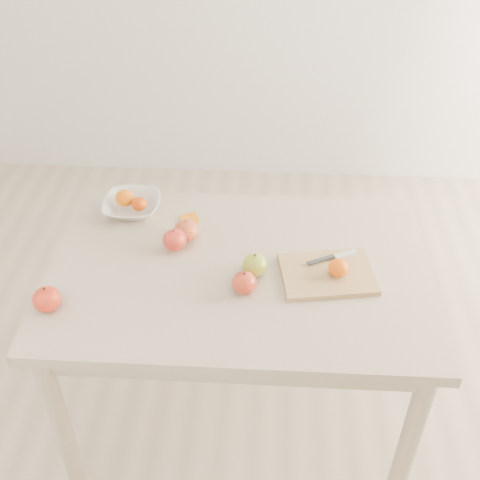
{
  "coord_description": "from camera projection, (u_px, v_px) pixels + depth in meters",
  "views": [
    {
      "loc": [
        0.08,
        -1.41,
        2.0
      ],
      "look_at": [
        0.0,
        0.05,
        0.82
      ],
      "focal_mm": 45.0,
      "sensor_mm": 36.0,
      "label": 1
    }
  ],
  "objects": [
    {
      "name": "apple_red_b",
      "position": [
        175.0,
        240.0,
        1.93
      ],
      "size": [
        0.08,
        0.08,
        0.07
      ],
      "primitive_type": "ellipsoid",
      "color": "#A31420",
      "rests_on": "table"
    },
    {
      "name": "apple_red_e",
      "position": [
        244.0,
        283.0,
        1.78
      ],
      "size": [
        0.08,
        0.08,
        0.07
      ],
      "primitive_type": "ellipsoid",
      "color": "maroon",
      "rests_on": "table"
    },
    {
      "name": "fruit_bowl",
      "position": [
        132.0,
        206.0,
        2.1
      ],
      "size": [
        0.2,
        0.2,
        0.05
      ],
      "primitive_type": "imported",
      "color": "white",
      "rests_on": "table"
    },
    {
      "name": "table",
      "position": [
        239.0,
        290.0,
        1.95
      ],
      "size": [
        1.2,
        0.8,
        0.75
      ],
      "color": "beige",
      "rests_on": "ground"
    },
    {
      "name": "apple_red_d",
      "position": [
        47.0,
        299.0,
        1.72
      ],
      "size": [
        0.08,
        0.08,
        0.07
      ],
      "primitive_type": "ellipsoid",
      "color": "maroon",
      "rests_on": "table"
    },
    {
      "name": "bowl_tangerine_near",
      "position": [
        125.0,
        198.0,
        2.09
      ],
      "size": [
        0.07,
        0.07,
        0.06
      ],
      "primitive_type": "ellipsoid",
      "color": "#CF5F07",
      "rests_on": "fruit_bowl"
    },
    {
      "name": "ground",
      "position": [
        239.0,
        411.0,
        2.35
      ],
      "size": [
        3.5,
        3.5,
        0.0
      ],
      "primitive_type": "plane",
      "color": "#C6B293",
      "rests_on": "ground"
    },
    {
      "name": "orange_peel_b",
      "position": [
        192.0,
        222.0,
        2.07
      ],
      "size": [
        0.05,
        0.05,
        0.01
      ],
      "primitive_type": "cube",
      "rotation": [
        -0.14,
        0.0,
        -0.32
      ],
      "color": "#D5620F",
      "rests_on": "table"
    },
    {
      "name": "board_tangerine",
      "position": [
        339.0,
        268.0,
        1.81
      ],
      "size": [
        0.06,
        0.06,
        0.05
      ],
      "primitive_type": "ellipsoid",
      "color": "#E85908",
      "rests_on": "cutting_board"
    },
    {
      "name": "apple_green",
      "position": [
        255.0,
        265.0,
        1.84
      ],
      "size": [
        0.08,
        0.08,
        0.07
      ],
      "primitive_type": "ellipsoid",
      "color": "olive",
      "rests_on": "table"
    },
    {
      "name": "paring_knife",
      "position": [
        341.0,
        256.0,
        1.89
      ],
      "size": [
        0.16,
        0.08,
        0.01
      ],
      "color": "silver",
      "rests_on": "cutting_board"
    },
    {
      "name": "orange_peel_a",
      "position": [
        189.0,
        219.0,
        2.08
      ],
      "size": [
        0.07,
        0.07,
        0.01
      ],
      "primitive_type": "cube",
      "rotation": [
        0.21,
        0.0,
        0.49
      ],
      "color": "orange",
      "rests_on": "table"
    },
    {
      "name": "cutting_board",
      "position": [
        327.0,
        274.0,
        1.85
      ],
      "size": [
        0.31,
        0.25,
        0.02
      ],
      "primitive_type": "cube",
      "rotation": [
        0.0,
        0.0,
        0.16
      ],
      "color": "tan",
      "rests_on": "table"
    },
    {
      "name": "bowl_tangerine_far",
      "position": [
        139.0,
        204.0,
        2.07
      ],
      "size": [
        0.05,
        0.05,
        0.05
      ],
      "primitive_type": "ellipsoid",
      "color": "#D03D07",
      "rests_on": "fruit_bowl"
    },
    {
      "name": "apple_red_a",
      "position": [
        186.0,
        231.0,
        1.97
      ],
      "size": [
        0.08,
        0.08,
        0.07
      ],
      "primitive_type": "ellipsoid",
      "color": "#A52D1A",
      "rests_on": "table"
    }
  ]
}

